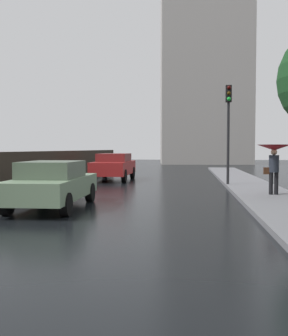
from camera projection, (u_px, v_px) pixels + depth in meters
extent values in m
plane|color=black|center=(34.00, 264.00, 6.38)|extent=(120.00, 120.00, 0.00)
cube|color=slate|center=(53.00, 187.00, 12.31)|extent=(1.81, 4.50, 0.60)
cube|color=#4D5C49|center=(52.00, 169.00, 12.19)|extent=(1.55, 2.19, 0.48)
cylinder|color=black|center=(66.00, 205.00, 10.79)|extent=(0.23, 0.62, 0.62)
cylinder|color=black|center=(7.00, 204.00, 10.92)|extent=(0.23, 0.62, 0.62)
cylinder|color=black|center=(90.00, 193.00, 13.72)|extent=(0.23, 0.62, 0.62)
cylinder|color=black|center=(43.00, 192.00, 13.85)|extent=(0.23, 0.62, 0.62)
cube|color=maroon|center=(114.00, 168.00, 23.09)|extent=(1.84, 4.58, 0.70)
cube|color=maroon|center=(114.00, 157.00, 23.18)|extent=(1.60, 2.40, 0.44)
cylinder|color=black|center=(124.00, 176.00, 21.51)|extent=(0.23, 0.68, 0.68)
cylinder|color=black|center=(93.00, 176.00, 21.71)|extent=(0.23, 0.68, 0.68)
cylinder|color=black|center=(132.00, 173.00, 24.50)|extent=(0.23, 0.68, 0.68)
cylinder|color=black|center=(105.00, 172.00, 24.69)|extent=(0.23, 0.68, 0.68)
cylinder|color=black|center=(271.00, 183.00, 14.68)|extent=(0.14, 0.14, 0.78)
cylinder|color=black|center=(276.00, 183.00, 14.66)|extent=(0.14, 0.14, 0.78)
cylinder|color=#232833|center=(274.00, 164.00, 14.64)|extent=(0.34, 0.34, 0.60)
sphere|color=tan|center=(274.00, 152.00, 14.62)|extent=(0.21, 0.21, 0.21)
cube|color=#3F2314|center=(266.00, 171.00, 14.69)|extent=(0.20, 0.11, 0.24)
cylinder|color=#4C4C51|center=(274.00, 155.00, 14.62)|extent=(0.02, 0.02, 0.73)
cone|color=maroon|center=(274.00, 148.00, 14.61)|extent=(1.18, 1.18, 0.20)
cylinder|color=black|center=(228.00, 143.00, 18.88)|extent=(0.12, 0.12, 3.69)
cube|color=black|center=(229.00, 94.00, 18.77)|extent=(0.26, 0.26, 0.75)
sphere|color=#360503|center=(229.00, 88.00, 18.59)|extent=(0.17, 0.17, 0.17)
sphere|color=#392405|center=(229.00, 93.00, 18.60)|extent=(0.17, 0.17, 0.17)
sphere|color=green|center=(229.00, 99.00, 18.61)|extent=(0.17, 0.17, 0.17)
cube|color=#9E9993|center=(205.00, 31.00, 47.65)|extent=(10.55, 7.68, 30.34)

